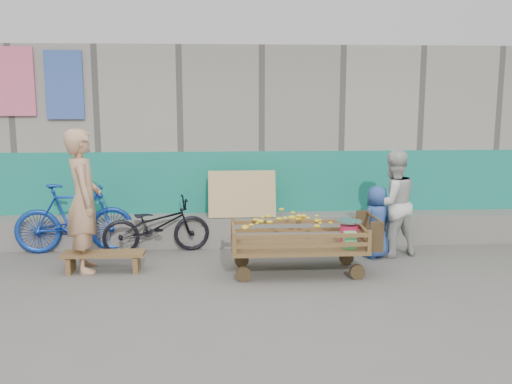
{
  "coord_description": "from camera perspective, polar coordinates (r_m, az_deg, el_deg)",
  "views": [
    {
      "loc": [
        -0.03,
        -6.12,
        2.23
      ],
      "look_at": [
        0.44,
        1.2,
        1.0
      ],
      "focal_mm": 40.0,
      "sensor_mm": 36.0,
      "label": 1
    }
  ],
  "objects": [
    {
      "name": "child",
      "position": [
        8.12,
        11.98,
        -2.95
      ],
      "size": [
        0.59,
        0.54,
        1.01
      ],
      "primitive_type": "imported",
      "rotation": [
        0.0,
        0.0,
        3.7
      ],
      "color": "#2C4B8F",
      "rests_on": "ground"
    },
    {
      "name": "bicycle_dark",
      "position": [
        8.32,
        -9.92,
        -3.33
      ],
      "size": [
        1.61,
        0.85,
        0.8
      ],
      "primitive_type": "imported",
      "rotation": [
        0.0,
        0.0,
        1.79
      ],
      "color": "black",
      "rests_on": "ground"
    },
    {
      "name": "building_wall",
      "position": [
        10.2,
        -3.53,
        5.21
      ],
      "size": [
        12.0,
        3.5,
        3.0
      ],
      "color": "gray",
      "rests_on": "ground"
    },
    {
      "name": "ground",
      "position": [
        6.52,
        -3.25,
        -10.52
      ],
      "size": [
        80.0,
        80.0,
        0.0
      ],
      "primitive_type": "plane",
      "color": "#5C5954",
      "rests_on": "ground"
    },
    {
      "name": "bench",
      "position": [
        7.62,
        -15.01,
        -6.33
      ],
      "size": [
        1.05,
        0.31,
        0.26
      ],
      "color": "brown",
      "rests_on": "ground"
    },
    {
      "name": "woman",
      "position": [
        8.23,
        13.51,
        -1.12
      ],
      "size": [
        0.85,
        0.74,
        1.5
      ],
      "primitive_type": "imported",
      "rotation": [
        0.0,
        0.0,
        3.42
      ],
      "color": "silver",
      "rests_on": "ground"
    },
    {
      "name": "vendor_man",
      "position": [
        7.6,
        -16.87,
        -0.84
      ],
      "size": [
        0.6,
        0.76,
        1.84
      ],
      "primitive_type": "imported",
      "rotation": [
        0.0,
        0.0,
        1.83
      ],
      "color": "tan",
      "rests_on": "ground"
    },
    {
      "name": "banana_cart",
      "position": [
        7.25,
        3.96,
        -4.04
      ],
      "size": [
        1.85,
        0.84,
        0.79
      ],
      "color": "brown",
      "rests_on": "ground"
    },
    {
      "name": "bicycle_blue",
      "position": [
        8.61,
        -17.68,
        -2.5
      ],
      "size": [
        1.72,
        0.65,
        1.01
      ],
      "primitive_type": "imported",
      "rotation": [
        0.0,
        0.0,
        1.68
      ],
      "color": "#13399F",
      "rests_on": "ground"
    }
  ]
}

